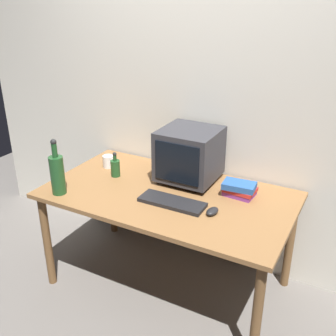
{
  "coord_description": "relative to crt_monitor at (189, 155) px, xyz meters",
  "views": [
    {
      "loc": [
        1.1,
        -2.05,
        1.96
      ],
      "look_at": [
        0.0,
        0.0,
        0.92
      ],
      "focal_mm": 43.01,
      "sensor_mm": 36.0,
      "label": 1
    }
  ],
  "objects": [
    {
      "name": "book_stack",
      "position": [
        0.38,
        -0.05,
        -0.15
      ],
      "size": [
        0.21,
        0.16,
        0.09
      ],
      "color": "#843893",
      "rests_on": "desk"
    },
    {
      "name": "bottle_short",
      "position": [
        -0.49,
        -0.18,
        -0.13
      ],
      "size": [
        0.07,
        0.07,
        0.18
      ],
      "color": "#1E4C23",
      "rests_on": "desk"
    },
    {
      "name": "mug",
      "position": [
        -0.63,
        -0.08,
        -0.15
      ],
      "size": [
        0.12,
        0.08,
        0.09
      ],
      "color": "white",
      "rests_on": "desk"
    },
    {
      "name": "ground_plane",
      "position": [
        -0.04,
        -0.24,
        -0.93
      ],
      "size": [
        6.0,
        6.0,
        0.0
      ],
      "primitive_type": "plane",
      "color": "slate"
    },
    {
      "name": "bottle_tall",
      "position": [
        -0.66,
        -0.57,
        -0.05
      ],
      "size": [
        0.09,
        0.09,
        0.38
      ],
      "color": "#1E4C23",
      "rests_on": "desk"
    },
    {
      "name": "computer_mouse",
      "position": [
        0.32,
        -0.35,
        -0.17
      ],
      "size": [
        0.07,
        0.11,
        0.04
      ],
      "primitive_type": "ellipsoid",
      "rotation": [
        0.0,
        0.0,
        -0.14
      ],
      "color": "black",
      "rests_on": "desk"
    },
    {
      "name": "crt_monitor",
      "position": [
        0.0,
        0.0,
        0.0
      ],
      "size": [
        0.38,
        0.39,
        0.37
      ],
      "color": "#333338",
      "rests_on": "desk"
    },
    {
      "name": "keyboard",
      "position": [
        0.05,
        -0.36,
        -0.18
      ],
      "size": [
        0.42,
        0.15,
        0.02
      ],
      "primitive_type": "cube",
      "rotation": [
        0.0,
        0.0,
        0.01
      ],
      "color": "black",
      "rests_on": "desk"
    },
    {
      "name": "back_wall",
      "position": [
        -0.04,
        0.27,
        0.32
      ],
      "size": [
        4.0,
        0.08,
        2.5
      ],
      "primitive_type": "cube",
      "color": "silver",
      "rests_on": "ground"
    },
    {
      "name": "desk",
      "position": [
        -0.04,
        -0.24,
        -0.27
      ],
      "size": [
        1.62,
        0.9,
        0.74
      ],
      "color": "olive",
      "rests_on": "ground"
    }
  ]
}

